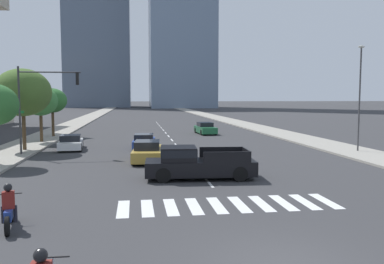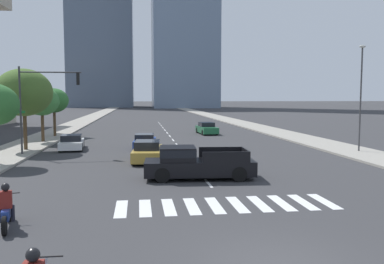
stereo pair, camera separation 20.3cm
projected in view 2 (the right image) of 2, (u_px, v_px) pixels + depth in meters
The scene contains 15 objects.
sidewalk_east at pixel (297, 137), 41.19m from camera, with size 4.00×260.00×0.15m, color gray.
sidewalk_west at pixel (37, 141), 37.76m from camera, with size 4.00×260.00×0.15m, color gray.
crosswalk_near at pixel (226, 205), 15.61m from camera, with size 8.55×2.42×0.01m.
lane_divider_center at pixel (170, 136), 43.25m from camera, with size 0.14×50.00×0.01m.
motorcycle_trailing at pixel (7, 210), 12.79m from camera, with size 0.75×2.08×1.49m.
pickup_truck at pixel (194, 163), 20.57m from camera, with size 5.74×2.39×1.67m.
sedan_blue_0 at pixel (145, 142), 32.81m from camera, with size 1.99×4.37×1.21m.
sedan_white_1 at pixel (72, 143), 32.15m from camera, with size 2.13×4.37×1.20m.
sedan_gold_2 at pixel (148, 152), 26.30m from camera, with size 2.18×4.79×1.36m.
sedan_green_3 at pixel (207, 129), 45.71m from camera, with size 2.04×4.48×1.33m.
traffic_signal_far at pixel (43, 94), 28.49m from camera, with size 4.58×0.28×6.23m.
street_lamp_east at pixel (361, 91), 29.84m from camera, with size 0.50×0.24×7.90m.
street_tree_second at pixel (24, 93), 30.66m from camera, with size 4.29×4.29×6.24m.
street_tree_third at pixel (42, 101), 36.36m from camera, with size 3.09×3.09×5.01m.
street_tree_fourth at pixel (54, 101), 41.61m from camera, with size 2.98×2.98×4.98m.
Camera 2 is at (-3.37, -9.17, 4.20)m, focal length 37.37 mm.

